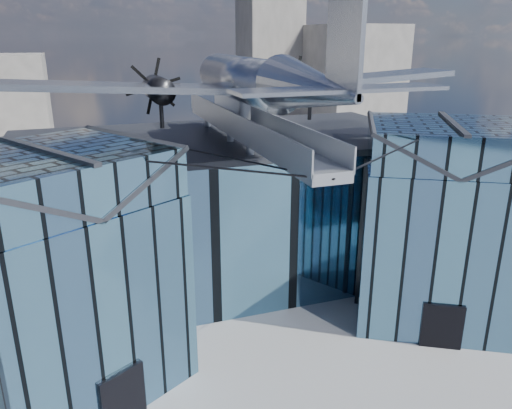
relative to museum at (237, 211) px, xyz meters
name	(u,v)px	position (x,y,z in m)	size (l,w,h in m)	color
ground_plane	(267,332)	(0.00, -5.82, -5.54)	(120.00, 120.00, 0.00)	gray
museum	(237,211)	(0.00, 0.00, 0.00)	(32.88, 24.50, 17.60)	teal
bg_towers	(154,83)	(1.45, 44.67, 4.47)	(77.00, 24.50, 26.00)	gray
tree_side_e	(486,199)	(21.82, 1.23, -1.89)	(3.98, 3.98, 5.39)	#372316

